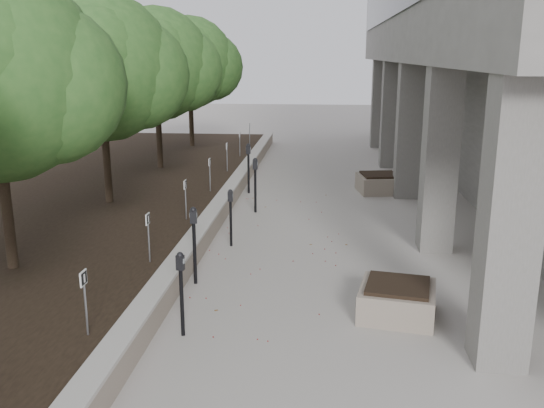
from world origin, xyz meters
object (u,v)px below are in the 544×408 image
at_px(crabapple_tree_5, 190,82).
at_px(planter_back, 379,183).
at_px(crabapple_tree_4, 157,88).
at_px(parking_meter_1, 182,294).
at_px(crabapple_tree_3, 102,99).
at_px(parking_meter_4, 255,185).
at_px(planter_front, 397,300).
at_px(parking_meter_5, 249,168).
at_px(parking_meter_2, 194,246).
at_px(parking_meter_3, 231,218).

bearing_deg(crabapple_tree_5, planter_back, -40.92).
height_order(crabapple_tree_4, parking_meter_1, crabapple_tree_4).
bearing_deg(parking_meter_1, crabapple_tree_5, 112.62).
relative_size(crabapple_tree_3, crabapple_tree_4, 1.00).
height_order(parking_meter_4, planter_front, parking_meter_4).
bearing_deg(planter_front, parking_meter_5, 112.68).
xyz_separation_m(crabapple_tree_3, planter_back, (7.46, 3.53, -2.82)).
distance_m(parking_meter_1, parking_meter_4, 7.38).
xyz_separation_m(parking_meter_5, planter_front, (3.60, -8.63, -0.50)).
xyz_separation_m(crabapple_tree_5, parking_meter_5, (3.37, -6.97, -2.33)).
height_order(crabapple_tree_4, parking_meter_4, crabapple_tree_4).
bearing_deg(crabapple_tree_4, crabapple_tree_3, -90.00).
bearing_deg(planter_back, crabapple_tree_5, 139.08).
height_order(parking_meter_5, planter_back, parking_meter_5).
relative_size(crabapple_tree_4, parking_meter_4, 3.57).
bearing_deg(parking_meter_5, parking_meter_2, -88.35).
bearing_deg(parking_meter_2, crabapple_tree_4, 100.12).
xyz_separation_m(crabapple_tree_3, crabapple_tree_4, (0.00, 5.00, 0.00)).
distance_m(parking_meter_1, parking_meter_5, 9.65).
bearing_deg(parking_meter_4, planter_back, 37.95).
relative_size(parking_meter_1, parking_meter_2, 0.90).
height_order(parking_meter_4, planter_back, parking_meter_4).
distance_m(crabapple_tree_3, planter_front, 9.38).
relative_size(crabapple_tree_4, parking_meter_2, 3.60).
bearing_deg(crabapple_tree_5, parking_meter_1, -77.81).
xyz_separation_m(crabapple_tree_5, planter_back, (7.46, -6.47, -2.82)).
distance_m(crabapple_tree_3, parking_meter_4, 4.58).
distance_m(parking_meter_2, planter_front, 3.84).
xyz_separation_m(parking_meter_5, planter_back, (4.09, 0.51, -0.49)).
relative_size(parking_meter_5, planter_back, 1.23).
bearing_deg(parking_meter_3, crabapple_tree_5, 106.41).
height_order(crabapple_tree_4, crabapple_tree_5, same).
bearing_deg(parking_meter_1, parking_meter_5, 101.74).
bearing_deg(parking_meter_2, planter_back, 53.66).
xyz_separation_m(crabapple_tree_4, parking_meter_3, (3.65, -7.22, -2.46)).
distance_m(crabapple_tree_4, crabapple_tree_5, 5.00).
distance_m(parking_meter_2, parking_meter_4, 5.29).
xyz_separation_m(parking_meter_2, parking_meter_5, (0.05, 7.54, 0.03)).
distance_m(parking_meter_4, parking_meter_5, 2.33).
bearing_deg(parking_meter_3, parking_meter_5, 92.81).
bearing_deg(parking_meter_5, parking_meter_3, -84.99).
bearing_deg(parking_meter_3, crabapple_tree_4, 116.59).
distance_m(crabapple_tree_5, planter_front, 17.32).
relative_size(planter_front, planter_back, 0.95).
height_order(crabapple_tree_5, parking_meter_3, crabapple_tree_5).
height_order(parking_meter_3, planter_front, parking_meter_3).
xyz_separation_m(crabapple_tree_4, parking_meter_2, (3.32, -9.51, -2.37)).
bearing_deg(planter_front, crabapple_tree_3, 141.24).
xyz_separation_m(parking_meter_1, planter_back, (3.87, 10.16, -0.38)).
distance_m(crabapple_tree_3, crabapple_tree_4, 5.00).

